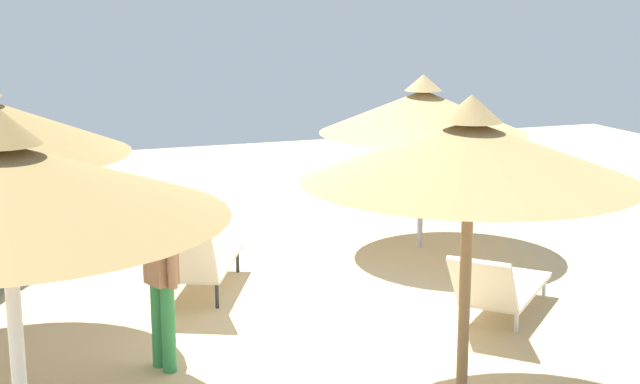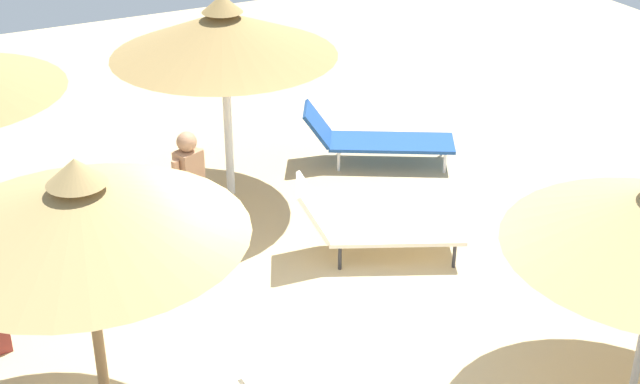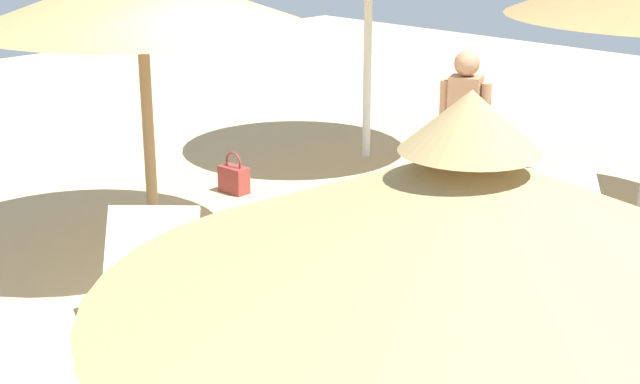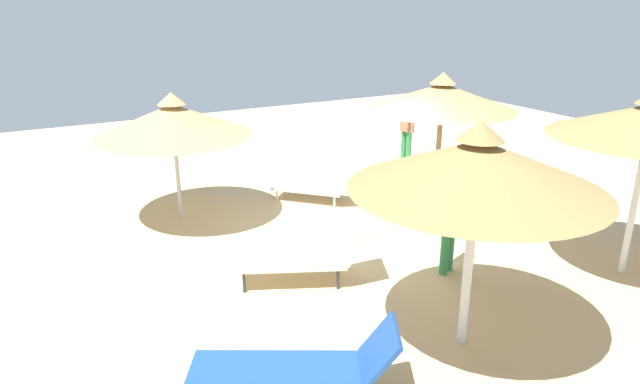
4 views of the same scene
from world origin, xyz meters
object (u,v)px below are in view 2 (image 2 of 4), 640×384
parasol_umbrella_near_right (81,209)px  parasol_umbrella_far_left (223,34)px  lounge_chair_front (374,138)px  person_standing_near_right (190,191)px  lounge_chair_back (371,224)px

parasol_umbrella_near_right → parasol_umbrella_far_left: size_ratio=0.96×
lounge_chair_front → person_standing_near_right: (-3.25, -1.50, 0.59)m
lounge_chair_back → lounge_chair_front: 2.60m
lounge_chair_back → lounge_chair_front: size_ratio=0.94×
parasol_umbrella_near_right → person_standing_near_right: size_ratio=1.63×
parasol_umbrella_near_right → lounge_chair_back: (3.59, 1.50, -1.79)m
lounge_chair_back → person_standing_near_right: size_ratio=1.22×
parasol_umbrella_far_left → person_standing_near_right: size_ratio=1.69×
parasol_umbrella_near_right → lounge_chair_front: size_ratio=1.25×
parasol_umbrella_near_right → person_standing_near_right: bearing=53.9°
person_standing_near_right → lounge_chair_back: bearing=-21.1°
person_standing_near_right → parasol_umbrella_near_right: bearing=-126.1°
parasol_umbrella_far_left → lounge_chair_front: size_ratio=1.30×
parasol_umbrella_far_left → person_standing_near_right: 2.24m
parasol_umbrella_far_left → person_standing_near_right: (-1.06, -1.52, -1.27)m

